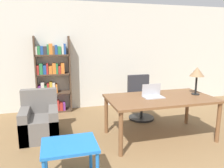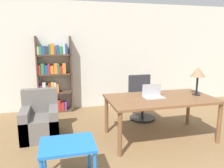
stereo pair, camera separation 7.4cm
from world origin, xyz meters
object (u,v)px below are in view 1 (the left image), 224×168
object	(u,v)px
table_lamp	(197,73)
armchair	(40,122)
office_chair	(141,99)
bookshelf	(52,78)
desk	(160,102)
laptop	(153,94)
side_table_blue	(70,150)

from	to	relation	value
table_lamp	armchair	size ratio (longest dim) A/B	0.60
office_chair	armchair	bearing A→B (deg)	-168.08
office_chair	bookshelf	bearing A→B (deg)	153.00
desk	bookshelf	bearing A→B (deg)	132.49
office_chair	laptop	bearing A→B (deg)	-101.15
office_chair	armchair	distance (m)	2.23
desk	armchair	bearing A→B (deg)	164.34
laptop	side_table_blue	distance (m)	1.86
bookshelf	laptop	bearing A→B (deg)	-48.89
laptop	office_chair	world-z (taller)	laptop
desk	laptop	distance (m)	0.19
desk	armchair	world-z (taller)	armchair
desk	laptop	bearing A→B (deg)	159.45
armchair	bookshelf	size ratio (longest dim) A/B	0.46
desk	table_lamp	size ratio (longest dim) A/B	3.66
office_chair	side_table_blue	world-z (taller)	office_chair
table_lamp	bookshelf	size ratio (longest dim) A/B	0.28
office_chair	side_table_blue	distance (m)	2.63
office_chair	armchair	size ratio (longest dim) A/B	1.14
armchair	bookshelf	world-z (taller)	bookshelf
armchair	desk	bearing A→B (deg)	-15.66
table_lamp	office_chair	distance (m)	1.43
desk	office_chair	world-z (taller)	office_chair
office_chair	side_table_blue	xyz separation A→B (m)	(-1.75, -1.96, 0.01)
laptop	office_chair	bearing A→B (deg)	78.85
table_lamp	armchair	world-z (taller)	table_lamp
laptop	bookshelf	world-z (taller)	bookshelf
armchair	bookshelf	bearing A→B (deg)	80.34
laptop	table_lamp	world-z (taller)	table_lamp
laptop	side_table_blue	xyz separation A→B (m)	(-1.56, -0.96, -0.36)
table_lamp	armchair	xyz separation A→B (m)	(-2.84, 0.57, -0.88)
office_chair	side_table_blue	bearing A→B (deg)	-131.81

